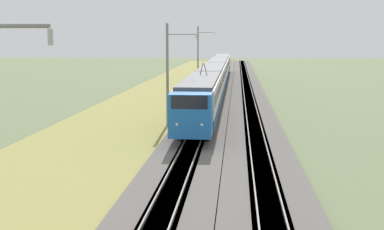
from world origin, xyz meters
The scene contains 8 objects.
ballast_main centered at (50.00, 0.00, 0.15)m, with size 240.00×4.40×0.30m.
ballast_adjacent centered at (50.00, -4.36, 0.15)m, with size 240.00×4.40×0.30m.
track_main centered at (50.00, 0.00, 0.16)m, with size 240.00×1.57×0.45m.
track_adjacent centered at (50.00, -4.36, 0.16)m, with size 240.00×1.57×0.45m.
grass_verge centered at (50.00, 6.07, 0.06)m, with size 240.00×12.61×0.12m.
passenger_train centered at (72.22, 0.00, 2.42)m, with size 82.80×2.88×5.15m.
catenary_mast_mid centered at (41.63, 2.76, 4.41)m, with size 0.22×2.56×8.54m.
catenary_mast_far centered at (76.10, 2.76, 4.68)m, with size 0.22×2.56×9.07m.
Camera 1 is at (-2.36, -2.96, 7.28)m, focal length 50.00 mm.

